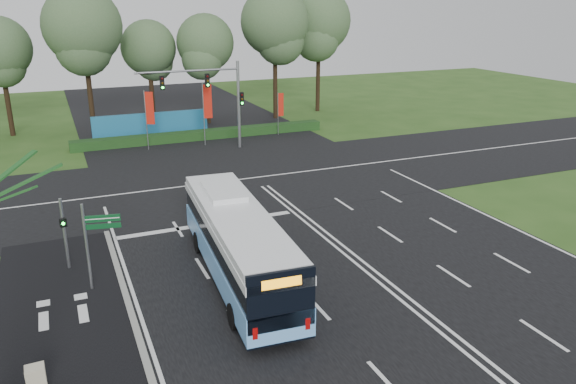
# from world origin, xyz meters

# --- Properties ---
(ground) EXTENTS (120.00, 120.00, 0.00)m
(ground) POSITION_xyz_m (0.00, 0.00, 0.00)
(ground) COLOR #2B4E1A
(ground) RESTS_ON ground
(road_main) EXTENTS (20.00, 120.00, 0.04)m
(road_main) POSITION_xyz_m (0.00, 0.00, 0.02)
(road_main) COLOR black
(road_main) RESTS_ON ground
(road_cross) EXTENTS (120.00, 14.00, 0.05)m
(road_cross) POSITION_xyz_m (0.00, 12.00, 0.03)
(road_cross) COLOR black
(road_cross) RESTS_ON ground
(bike_path) EXTENTS (5.00, 18.00, 0.06)m
(bike_path) POSITION_xyz_m (-12.50, -3.00, 0.03)
(bike_path) COLOR black
(bike_path) RESTS_ON ground
(kerb_strip) EXTENTS (0.25, 18.00, 0.12)m
(kerb_strip) POSITION_xyz_m (-10.10, -3.00, 0.06)
(kerb_strip) COLOR gray
(kerb_strip) RESTS_ON ground
(city_bus) EXTENTS (3.23, 11.85, 3.36)m
(city_bus) POSITION_xyz_m (-5.38, -1.56, 1.69)
(city_bus) COLOR #6AAEF6
(city_bus) RESTS_ON ground
(pedestrian_signal) EXTENTS (0.31, 0.41, 3.34)m
(pedestrian_signal) POSITION_xyz_m (-12.08, 2.34, 1.83)
(pedestrian_signal) COLOR gray
(pedestrian_signal) RESTS_ON ground
(street_sign) EXTENTS (1.46, 0.37, 3.80)m
(street_sign) POSITION_xyz_m (-10.99, -0.10, 2.41)
(street_sign) COLOR gray
(street_sign) RESTS_ON ground
(utility_cabinet) EXTENTS (0.58, 0.49, 0.94)m
(utility_cabinet) POSITION_xyz_m (-13.40, -6.25, 0.47)
(utility_cabinet) COLOR beige
(utility_cabinet) RESTS_ON ground
(banner_flag_left) EXTENTS (0.67, 0.32, 4.82)m
(banner_flag_left) POSITION_xyz_m (-4.85, 22.42, 3.13)
(banner_flag_left) COLOR gray
(banner_flag_left) RESTS_ON ground
(banner_flag_mid) EXTENTS (0.76, 0.08, 5.17)m
(banner_flag_mid) POSITION_xyz_m (-0.20, 22.24, 3.34)
(banner_flag_mid) COLOR gray
(banner_flag_mid) RESTS_ON ground
(banner_flag_right) EXTENTS (0.57, 0.07, 3.83)m
(banner_flag_right) POSITION_xyz_m (6.86, 23.56, 2.53)
(banner_flag_right) COLOR gray
(banner_flag_right) RESTS_ON ground
(traffic_light_gantry) EXTENTS (8.41, 0.28, 7.00)m
(traffic_light_gantry) POSITION_xyz_m (0.21, 20.50, 4.66)
(traffic_light_gantry) COLOR gray
(traffic_light_gantry) RESTS_ON ground
(hedge) EXTENTS (22.00, 1.20, 0.80)m
(hedge) POSITION_xyz_m (0.00, 24.50, 0.40)
(hedge) COLOR #163A15
(hedge) RESTS_ON ground
(blue_hoarding) EXTENTS (10.00, 0.30, 2.20)m
(blue_hoarding) POSITION_xyz_m (-4.00, 27.00, 1.10)
(blue_hoarding) COLOR #1A628C
(blue_hoarding) RESTS_ON ground
(eucalyptus_row) EXTENTS (42.51, 9.75, 12.90)m
(eucalyptus_row) POSITION_xyz_m (-1.87, 31.27, 8.86)
(eucalyptus_row) COLOR black
(eucalyptus_row) RESTS_ON ground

